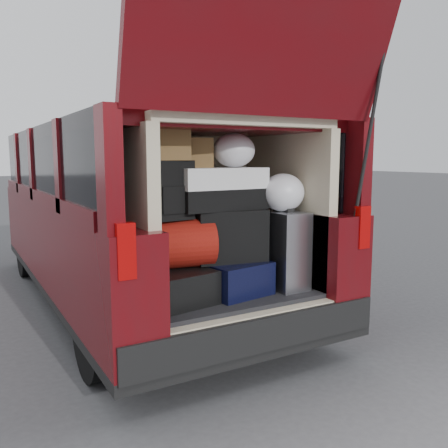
{
  "coord_description": "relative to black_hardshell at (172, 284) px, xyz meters",
  "views": [
    {
      "loc": [
        -1.63,
        -2.7,
        1.51
      ],
      "look_at": [
        0.04,
        0.2,
        1.03
      ],
      "focal_mm": 38.0,
      "sensor_mm": 36.0,
      "label": 1
    }
  ],
  "objects": [
    {
      "name": "silver_roller",
      "position": [
        0.84,
        -0.11,
        0.17
      ],
      "size": [
        0.24,
        0.38,
        0.57
      ],
      "primitive_type": "cube",
      "rotation": [
        0.0,
        0.0,
        0.02
      ],
      "color": "white",
      "rests_on": "load_floor"
    },
    {
      "name": "red_duffel",
      "position": [
        0.02,
        0.0,
        0.28
      ],
      "size": [
        0.55,
        0.41,
        0.33
      ],
      "primitive_type": "cube",
      "rotation": [
        0.0,
        0.0,
        -0.17
      ],
      "color": "maroon",
      "rests_on": "black_hardshell"
    },
    {
      "name": "twotone_duffel",
      "position": [
        0.37,
        0.04,
        0.63
      ],
      "size": [
        0.66,
        0.36,
        0.29
      ],
      "primitive_type": "cube",
      "rotation": [
        0.0,
        0.0,
        0.04
      ],
      "color": "white",
      "rests_on": "black_soft_case"
    },
    {
      "name": "grocery_sack_lower",
      "position": [
        -0.02,
        0.0,
        0.94
      ],
      "size": [
        0.25,
        0.21,
        0.22
      ],
      "primitive_type": "cube",
      "rotation": [
        0.0,
        0.0,
        -0.02
      ],
      "color": "brown",
      "rests_on": "backpack"
    },
    {
      "name": "black_soft_case",
      "position": [
        0.43,
        -0.0,
        0.3
      ],
      "size": [
        0.55,
        0.38,
        0.36
      ],
      "primitive_type": "cube",
      "rotation": [
        0.0,
        0.0,
        -0.15
      ],
      "color": "black",
      "rests_on": "navy_hardshell"
    },
    {
      "name": "plastic_bag_right",
      "position": [
        0.83,
        -0.1,
        0.59
      ],
      "size": [
        0.35,
        0.33,
        0.28
      ],
      "primitive_type": "ellipsoid",
      "rotation": [
        0.0,
        0.0,
        0.11
      ],
      "color": "white",
      "rests_on": "silver_roller"
    },
    {
      "name": "grocery_sack_upper",
      "position": [
        0.24,
        0.11,
        0.88
      ],
      "size": [
        0.23,
        0.2,
        0.2
      ],
      "primitive_type": "cube",
      "rotation": [
        0.0,
        0.0,
        -0.16
      ],
      "color": "brown",
      "rests_on": "twotone_duffel"
    },
    {
      "name": "plastic_bag_center",
      "position": [
        0.51,
        0.04,
        0.89
      ],
      "size": [
        0.33,
        0.31,
        0.24
      ],
      "primitive_type": "ellipsoid",
      "rotation": [
        0.0,
        0.0,
        -0.1
      ],
      "color": "white",
      "rests_on": "twotone_duffel"
    },
    {
      "name": "minivan",
      "position": [
        0.38,
        1.7,
        0.25
      ],
      "size": [
        1.9,
        5.35,
        2.77
      ],
      "color": "black",
      "rests_on": "ground"
    },
    {
      "name": "ground",
      "position": [
        0.38,
        -0.16,
        -0.66
      ],
      "size": [
        80.0,
        80.0,
        0.0
      ],
      "primitive_type": "plane",
      "color": "#3A3A3D",
      "rests_on": "ground"
    },
    {
      "name": "load_floor",
      "position": [
        0.38,
        0.12,
        -0.39
      ],
      "size": [
        1.24,
        1.05,
        0.55
      ],
      "primitive_type": "cube",
      "color": "black",
      "rests_on": "ground"
    },
    {
      "name": "backpack",
      "position": [
        -0.0,
        -0.01,
        0.63
      ],
      "size": [
        0.29,
        0.19,
        0.39
      ],
      "primitive_type": "cube",
      "rotation": [
        0.0,
        0.0,
        0.1
      ],
      "color": "black",
      "rests_on": "red_duffel"
    },
    {
      "name": "navy_hardshell",
      "position": [
        0.43,
        -0.01,
        0.0
      ],
      "size": [
        0.51,
        0.59,
        0.23
      ],
      "primitive_type": "cube",
      "rotation": [
        0.0,
        0.0,
        0.15
      ],
      "color": "black",
      "rests_on": "load_floor"
    },
    {
      "name": "black_hardshell",
      "position": [
        0.0,
        0.0,
        0.0
      ],
      "size": [
        0.48,
        0.61,
        0.22
      ],
      "primitive_type": "cube",
      "rotation": [
        0.0,
        0.0,
        0.15
      ],
      "color": "black",
      "rests_on": "load_floor"
    }
  ]
}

